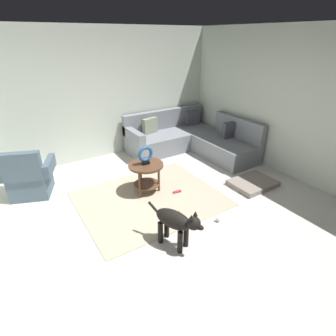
{
  "coord_description": "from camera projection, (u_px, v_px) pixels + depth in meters",
  "views": [
    {
      "loc": [
        -1.66,
        -2.7,
        2.5
      ],
      "look_at": [
        0.45,
        0.6,
        0.55
      ],
      "focal_mm": 28.59,
      "sensor_mm": 36.0,
      "label": 1
    }
  ],
  "objects": [
    {
      "name": "wall_right",
      "position": [
        304.0,
        107.0,
        4.77
      ],
      "size": [
        0.12,
        6.0,
        2.7
      ],
      "primitive_type": "cube",
      "color": "silver",
      "rests_on": "ground_plane"
    },
    {
      "name": "dog_toy_bone",
      "position": [
        178.0,
        214.0,
        4.11
      ],
      "size": [
        0.16,
        0.18,
        0.06
      ],
      "primitive_type": "ellipsoid",
      "rotation": [
        0.0,
        0.0,
        0.9
      ],
      "color": "orange",
      "rests_on": "ground_plane"
    },
    {
      "name": "dog_toy_ball",
      "position": [
        218.0,
        219.0,
        3.98
      ],
      "size": [
        0.08,
        0.08,
        0.08
      ],
      "primitive_type": "sphere",
      "color": "silver",
      "rests_on": "ground_plane"
    },
    {
      "name": "torus_sculpture",
      "position": [
        145.0,
        155.0,
        4.46
      ],
      "size": [
        0.28,
        0.08,
        0.33
      ],
      "color": "black",
      "rests_on": "side_table"
    },
    {
      "name": "dog_toy_rope",
      "position": [
        177.0,
        192.0,
        4.71
      ],
      "size": [
        0.15,
        0.07,
        0.05
      ],
      "primitive_type": "cylinder",
      "rotation": [
        0.0,
        1.57,
        3.0
      ],
      "color": "red",
      "rests_on": "ground_plane"
    },
    {
      "name": "ground_plane",
      "position": [
        164.0,
        226.0,
        3.97
      ],
      "size": [
        6.0,
        6.0,
        0.1
      ],
      "primitive_type": "cube",
      "color": "silver"
    },
    {
      "name": "area_rug",
      "position": [
        150.0,
        199.0,
        4.55
      ],
      "size": [
        2.3,
        1.9,
        0.01
      ],
      "primitive_type": "cube",
      "color": "#BCAD93",
      "rests_on": "ground_plane"
    },
    {
      "name": "dog",
      "position": [
        176.0,
        222.0,
        3.38
      ],
      "size": [
        0.39,
        0.81,
        0.63
      ],
      "rotation": [
        0.0,
        0.0,
        3.52
      ],
      "color": "black",
      "rests_on": "ground_plane"
    },
    {
      "name": "armchair",
      "position": [
        29.0,
        179.0,
        4.53
      ],
      "size": [
        0.96,
        0.85,
        0.88
      ],
      "rotation": [
        0.0,
        0.0,
        -0.37
      ],
      "color": "#4C6070",
      "rests_on": "ground_plane"
    },
    {
      "name": "sectional_couch",
      "position": [
        191.0,
        140.0,
        6.3
      ],
      "size": [
        2.2,
        2.25,
        0.88
      ],
      "color": "gray",
      "rests_on": "ground_plane"
    },
    {
      "name": "side_table",
      "position": [
        146.0,
        170.0,
        4.59
      ],
      "size": [
        0.6,
        0.6,
        0.54
      ],
      "color": "brown",
      "rests_on": "ground_plane"
    },
    {
      "name": "dog_bed_mat",
      "position": [
        253.0,
        183.0,
        4.95
      ],
      "size": [
        0.8,
        0.6,
        0.09
      ],
      "primitive_type": "cube",
      "color": "gray",
      "rests_on": "ground_plane"
    },
    {
      "name": "wall_back",
      "position": [
        89.0,
        97.0,
        5.57
      ],
      "size": [
        6.0,
        0.12,
        2.7
      ],
      "primitive_type": "cube",
      "color": "silver",
      "rests_on": "ground_plane"
    }
  ]
}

